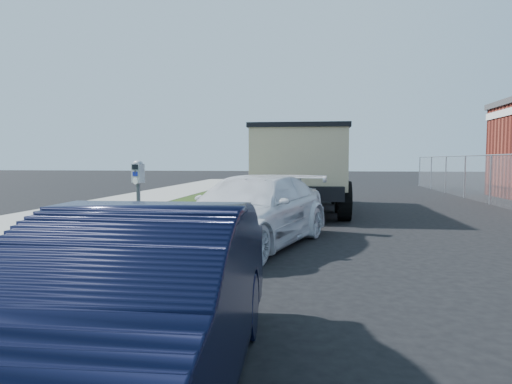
# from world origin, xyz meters

# --- Properties ---
(ground) EXTENTS (120.00, 120.00, 0.00)m
(ground) POSITION_xyz_m (0.00, 0.00, 0.00)
(ground) COLOR black
(ground) RESTS_ON ground
(streetside) EXTENTS (6.12, 50.00, 0.15)m
(streetside) POSITION_xyz_m (-5.57, 2.00, 0.07)
(streetside) COLOR gray
(streetside) RESTS_ON ground
(parking_meter) EXTENTS (0.24, 0.20, 1.47)m
(parking_meter) POSITION_xyz_m (-3.27, -0.21, 1.20)
(parking_meter) COLOR #3F4247
(parking_meter) RESTS_ON ground
(white_wagon) EXTENTS (3.12, 4.91, 1.32)m
(white_wagon) POSITION_xyz_m (-1.44, 0.77, 0.66)
(white_wagon) COLOR white
(white_wagon) RESTS_ON ground
(navy_sedan) EXTENTS (1.57, 4.00, 1.30)m
(navy_sedan) POSITION_xyz_m (-1.37, -4.89, 0.65)
(navy_sedan) COLOR black
(navy_sedan) RESTS_ON ground
(dump_truck) EXTENTS (2.83, 6.93, 2.70)m
(dump_truck) POSITION_xyz_m (-0.78, 7.39, 1.52)
(dump_truck) COLOR black
(dump_truck) RESTS_ON ground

